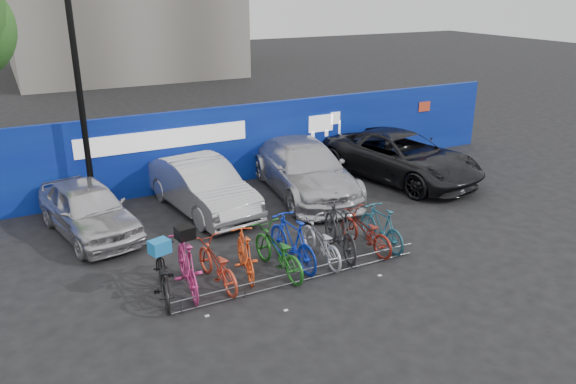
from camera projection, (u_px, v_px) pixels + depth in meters
ground at (290, 270)px, 12.18m from camera, size 100.00×100.00×0.00m
hoarding at (198, 149)px, 16.77m from camera, size 22.00×0.18×2.40m
lamppost at (80, 92)px, 14.18m from camera, size 0.25×0.50×6.11m
bike_rack at (303, 275)px, 11.62m from camera, size 5.60×0.03×0.30m
car_0 at (88, 209)px, 13.74m from camera, size 2.30×4.11×1.32m
car_1 at (202, 186)px, 15.16m from camera, size 2.08×4.45×1.41m
car_2 at (304, 168)px, 16.47m from camera, size 2.77×5.39×1.50m
car_3 at (401, 156)px, 17.66m from camera, size 3.57×5.74×1.48m
bike_0 at (162, 275)px, 10.98m from camera, size 0.93×1.92×0.96m
bike_1 at (187, 265)px, 11.18m from camera, size 0.74×1.97×1.15m
bike_2 at (217, 264)px, 11.43m from camera, size 0.77×1.82×0.93m
bike_3 at (245, 254)px, 11.80m from camera, size 0.78×1.71×0.99m
bike_4 at (277, 251)px, 11.90m from camera, size 0.84×1.99×1.02m
bike_5 at (292, 241)px, 12.21m from camera, size 0.68×1.95×1.15m
bike_6 at (321, 241)px, 12.44m from camera, size 0.70×1.81×0.94m
bike_7 at (340, 230)px, 12.72m from camera, size 0.95×2.07×1.20m
bike_8 at (365, 231)px, 12.96m from camera, size 0.80×1.83×0.93m
bike_9 at (381, 227)px, 13.10m from camera, size 0.48×1.68×1.01m
cargo_crate at (160, 247)px, 10.76m from camera, size 0.44×0.38×0.27m
cargo_topcase at (185, 233)px, 10.94m from camera, size 0.38×0.35×0.25m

